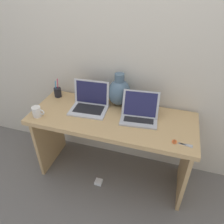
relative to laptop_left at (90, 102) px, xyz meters
name	(u,v)px	position (x,y,z in m)	size (l,w,h in m)	color
ground_plane	(112,172)	(0.23, -0.08, -0.77)	(6.00, 6.00, 0.00)	slate
back_wall	(123,49)	(0.23, 0.24, 0.43)	(4.40, 0.04, 2.40)	beige
desk	(112,131)	(0.23, -0.08, -0.22)	(1.42, 0.56, 0.71)	tan
laptop_left	(90,102)	(0.00, 0.00, 0.00)	(0.34, 0.27, 0.24)	silver
laptop_right	(140,112)	(0.45, -0.02, -0.01)	(0.33, 0.27, 0.21)	#B2B2B7
green_vase	(119,92)	(0.23, 0.14, 0.06)	(0.21, 0.21, 0.30)	slate
coffee_mug	(37,112)	(-0.38, -0.25, -0.02)	(0.11, 0.07, 0.09)	white
pen_cup	(58,92)	(-0.38, 0.10, -0.02)	(0.07, 0.07, 0.19)	black
scissors	(178,143)	(0.79, -0.25, -0.06)	(0.15, 0.05, 0.01)	#B7B7BC
power_brick	(99,182)	(0.14, -0.25, -0.76)	(0.07, 0.07, 0.03)	white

